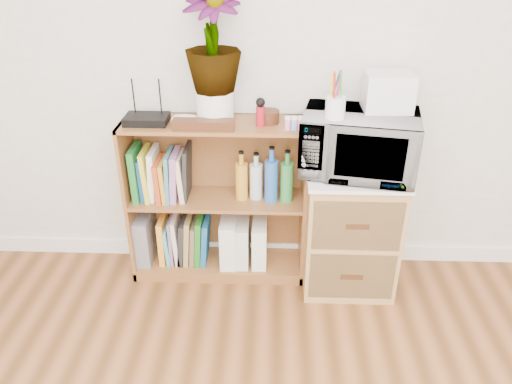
{
  "coord_description": "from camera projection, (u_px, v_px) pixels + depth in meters",
  "views": [
    {
      "loc": [
        -0.04,
        -0.37,
        1.87
      ],
      "look_at": [
        -0.12,
        1.95,
        0.62
      ],
      "focal_mm": 35.0,
      "sensor_mm": 36.0,
      "label": 1
    }
  ],
  "objects": [
    {
      "name": "magazine_holder_left",
      "position": [
        229.0,
        240.0,
        2.96
      ],
      "size": [
        0.09,
        0.23,
        0.29
      ],
      "primitive_type": "cube",
      "color": "silver",
      "rests_on": "bookshelf"
    },
    {
      "name": "router",
      "position": [
        147.0,
        119.0,
        2.6
      ],
      "size": [
        0.22,
        0.15,
        0.04
      ],
      "primitive_type": "cube",
      "color": "black",
      "rests_on": "bookshelf"
    },
    {
      "name": "bookshelf",
      "position": [
        217.0,
        201.0,
        2.85
      ],
      "size": [
        1.0,
        0.3,
        0.95
      ],
      "primitive_type": "cube",
      "color": "brown",
      "rests_on": "ground"
    },
    {
      "name": "file_box",
      "position": [
        145.0,
        237.0,
        2.98
      ],
      "size": [
        0.09,
        0.24,
        0.3
      ],
      "primitive_type": "cube",
      "color": "slate",
      "rests_on": "bookshelf"
    },
    {
      "name": "white_bowl",
      "position": [
        184.0,
        121.0,
        2.59
      ],
      "size": [
        0.13,
        0.13,
        0.03
      ],
      "primitive_type": "imported",
      "color": "silver",
      "rests_on": "bookshelf"
    },
    {
      "name": "wicker_unit",
      "position": [
        349.0,
        229.0,
        2.81
      ],
      "size": [
        0.5,
        0.45,
        0.7
      ],
      "primitive_type": "cube",
      "color": "#9E7542",
      "rests_on": "ground"
    },
    {
      "name": "pen_cup",
      "position": [
        335.0,
        107.0,
        2.4
      ],
      "size": [
        0.1,
        0.1,
        0.11
      ],
      "primitive_type": "cylinder",
      "color": "white",
      "rests_on": "microwave"
    },
    {
      "name": "plant_pot",
      "position": [
        215.0,
        106.0,
        2.6
      ],
      "size": [
        0.19,
        0.19,
        0.16
      ],
      "primitive_type": "cylinder",
      "color": "white",
      "rests_on": "bookshelf"
    },
    {
      "name": "skirting_board",
      "position": [
        277.0,
        250.0,
        3.16
      ],
      "size": [
        4.0,
        0.02,
        0.1
      ],
      "primitive_type": "cube",
      "color": "white",
      "rests_on": "ground"
    },
    {
      "name": "wooden_bowl",
      "position": [
        269.0,
        117.0,
        2.6
      ],
      "size": [
        0.11,
        0.11,
        0.07
      ],
      "primitive_type": "cylinder",
      "color": "#381A0F",
      "rests_on": "bookshelf"
    },
    {
      "name": "magazine_holder_right",
      "position": [
        259.0,
        243.0,
        2.96
      ],
      "size": [
        0.08,
        0.21,
        0.27
      ],
      "primitive_type": "cube",
      "color": "white",
      "rests_on": "bookshelf"
    },
    {
      "name": "magazine_holder_mid",
      "position": [
        242.0,
        242.0,
        2.96
      ],
      "size": [
        0.08,
        0.21,
        0.27
      ],
      "primitive_type": "cube",
      "color": "silver",
      "rests_on": "bookshelf"
    },
    {
      "name": "paint_jars",
      "position": [
        294.0,
        124.0,
        2.51
      ],
      "size": [
        0.11,
        0.04,
        0.06
      ],
      "primitive_type": "cube",
      "color": "pink",
      "rests_on": "bookshelf"
    },
    {
      "name": "trinket_box",
      "position": [
        203.0,
        125.0,
        2.52
      ],
      "size": [
        0.31,
        0.08,
        0.05
      ],
      "primitive_type": "cube",
      "color": "#39200F",
      "rests_on": "bookshelf"
    },
    {
      "name": "liquor_bottles",
      "position": [
        265.0,
        175.0,
        2.76
      ],
      "size": [
        0.32,
        0.07,
        0.32
      ],
      "color": "gold",
      "rests_on": "bookshelf"
    },
    {
      "name": "microwave",
      "position": [
        359.0,
        143.0,
        2.55
      ],
      "size": [
        0.64,
        0.49,
        0.32
      ],
      "primitive_type": "imported",
      "rotation": [
        0.0,
        0.0,
        -0.18
      ],
      "color": "white",
      "rests_on": "wicker_unit"
    },
    {
      "name": "small_appliance",
      "position": [
        388.0,
        91.0,
        2.49
      ],
      "size": [
        0.24,
        0.2,
        0.19
      ],
      "primitive_type": "cube",
      "color": "silver",
      "rests_on": "microwave"
    },
    {
      "name": "lower_books",
      "position": [
        185.0,
        239.0,
        2.98
      ],
      "size": [
        0.3,
        0.19,
        0.3
      ],
      "color": "orange",
      "rests_on": "bookshelf"
    },
    {
      "name": "cookbooks",
      "position": [
        161.0,
        175.0,
        2.78
      ],
      "size": [
        0.32,
        0.2,
        0.31
      ],
      "color": "#1E702C",
      "rests_on": "bookshelf"
    },
    {
      "name": "potted_plant",
      "position": [
        212.0,
        40.0,
        2.44
      ],
      "size": [
        0.29,
        0.29,
        0.51
      ],
      "primitive_type": "imported",
      "color": "#387B31",
      "rests_on": "plant_pot"
    },
    {
      "name": "kokeshi_doll",
      "position": [
        260.0,
        116.0,
        2.55
      ],
      "size": [
        0.05,
        0.05,
        0.1
      ],
      "primitive_type": "cylinder",
      "color": "#A41422",
      "rests_on": "bookshelf"
    }
  ]
}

